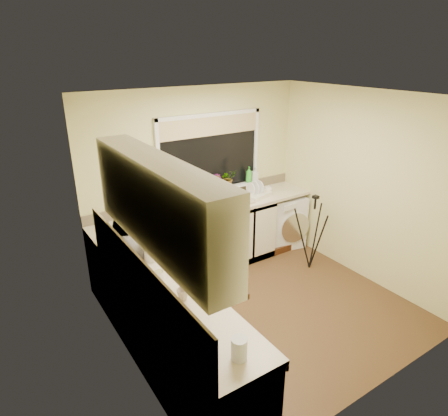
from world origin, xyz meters
TOP-DOWN VIEW (x-y plane):
  - floor at (0.00, 0.00)m, footprint 3.20×3.20m
  - ceiling at (0.00, 0.00)m, footprint 3.20×3.20m
  - wall_back at (0.00, 1.50)m, footprint 3.20×0.00m
  - wall_front at (0.00, -1.50)m, footprint 3.20×0.00m
  - wall_left at (-1.60, 0.00)m, footprint 0.00×3.00m
  - wall_right at (1.60, 0.00)m, footprint 0.00×3.00m
  - base_cabinet_back at (-0.33, 1.20)m, footprint 2.55×0.60m
  - base_cabinet_left at (-1.30, -0.30)m, footprint 0.54×2.40m
  - worktop_back at (0.00, 1.20)m, footprint 3.20×0.60m
  - worktop_left at (-1.30, -0.30)m, footprint 0.60×2.40m
  - upper_cabinet at (-1.44, -0.45)m, footprint 0.28×1.90m
  - splashback_left at (-1.59, -0.30)m, footprint 0.02×2.40m
  - splashback_back at (0.00, 1.49)m, footprint 3.20×0.02m
  - window_glass at (0.20, 1.49)m, footprint 1.50×0.02m
  - window_blind at (0.20, 1.46)m, footprint 1.50×0.02m
  - windowsill at (0.20, 1.43)m, footprint 1.60×0.14m
  - sink at (0.20, 1.20)m, footprint 0.82×0.46m
  - faucet at (0.20, 1.38)m, footprint 0.03×0.03m
  - washing_machine at (1.31, 1.18)m, footprint 0.67×0.66m
  - laptop at (-0.61, 1.14)m, footprint 0.36×0.34m
  - kettle at (-1.22, 0.31)m, footprint 0.16×0.16m
  - dish_rack at (0.78, 1.18)m, footprint 0.46×0.39m
  - tripod at (1.15, 0.38)m, footprint 0.69×0.69m
  - glass_jug at (-1.28, -1.29)m, footprint 0.11×0.11m
  - steel_jar at (-1.34, -0.13)m, footprint 0.09×0.09m
  - microwave at (-1.31, 0.62)m, footprint 0.52×0.61m
  - plant_a at (-0.37, 1.39)m, footprint 0.12×0.09m
  - plant_c at (0.27, 1.41)m, footprint 0.13×0.13m
  - plant_d at (0.45, 1.42)m, footprint 0.24×0.21m
  - soap_bottle_green at (0.81, 1.39)m, footprint 0.12×0.12m
  - soap_bottle_clear at (0.94, 1.42)m, footprint 0.12×0.12m
  - cup_back at (1.03, 1.21)m, footprint 0.15×0.15m
  - cup_left at (-1.28, -0.47)m, footprint 0.14×0.14m

SIDE VIEW (x-z plane):
  - floor at x=0.00m, z-range 0.00..0.00m
  - washing_machine at x=1.31m, z-range 0.00..0.81m
  - base_cabinet_back at x=-0.33m, z-range 0.00..0.86m
  - base_cabinet_left at x=-1.30m, z-range 0.00..0.86m
  - tripod at x=1.15m, z-range 0.00..1.08m
  - worktop_back at x=0.00m, z-range 0.86..0.90m
  - worktop_left at x=-1.30m, z-range 0.86..0.90m
  - sink at x=0.20m, z-range 0.90..0.93m
  - dish_rack at x=0.78m, z-range 0.90..0.96m
  - cup_back at x=1.03m, z-range 0.90..0.99m
  - cup_left at x=-1.28m, z-range 0.90..1.00m
  - laptop at x=-0.61m, z-range 0.85..1.07m
  - steel_jar at x=-1.34m, z-range 0.90..1.02m
  - splashback_back at x=0.00m, z-range 0.90..1.04m
  - glass_jug at x=-1.28m, z-range 0.90..1.07m
  - kettle at x=-1.22m, z-range 0.90..1.11m
  - faucet at x=0.20m, z-range 0.90..1.14m
  - windowsill at x=0.20m, z-range 1.02..1.05m
  - microwave at x=-1.31m, z-range 0.90..1.18m
  - splashback_left at x=-1.59m, z-range 0.90..1.35m
  - soap_bottle_clear at x=0.94m, z-range 1.05..1.25m
  - plant_c at x=0.27m, z-range 1.05..1.26m
  - plant_a at x=-0.37m, z-range 1.05..1.26m
  - soap_bottle_green at x=0.81m, z-range 1.05..1.29m
  - plant_d at x=0.45m, z-range 1.05..1.30m
  - wall_back at x=0.00m, z-range -0.38..2.83m
  - wall_front at x=0.00m, z-range -0.38..2.83m
  - wall_left at x=-1.60m, z-range -0.27..2.73m
  - wall_right at x=1.60m, z-range -0.27..2.73m
  - window_glass at x=0.20m, z-range 1.05..2.05m
  - upper_cabinet at x=-1.44m, z-range 1.45..2.15m
  - window_blind at x=0.20m, z-range 1.80..2.05m
  - ceiling at x=0.00m, z-range 2.45..2.45m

